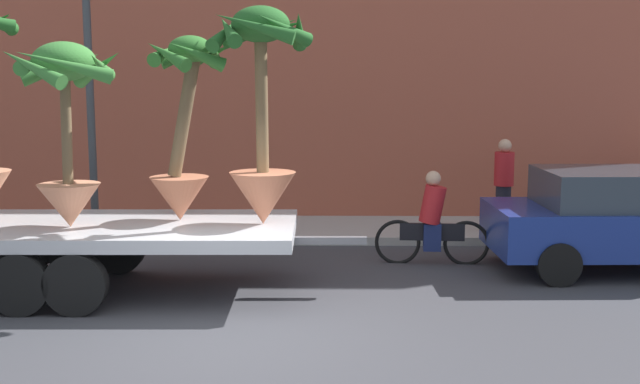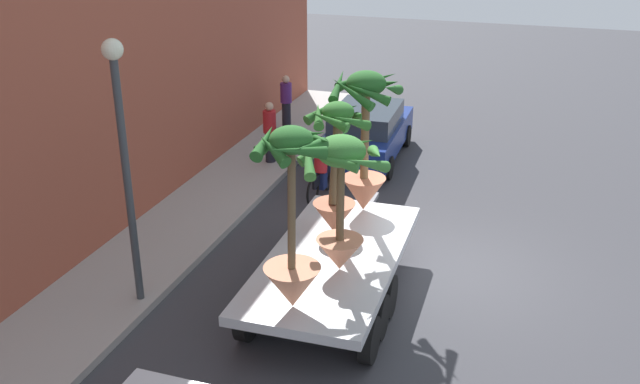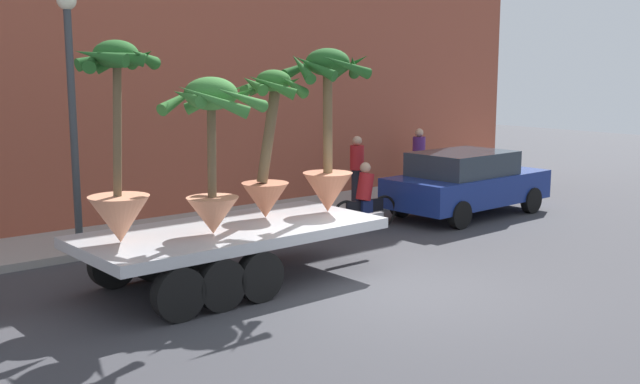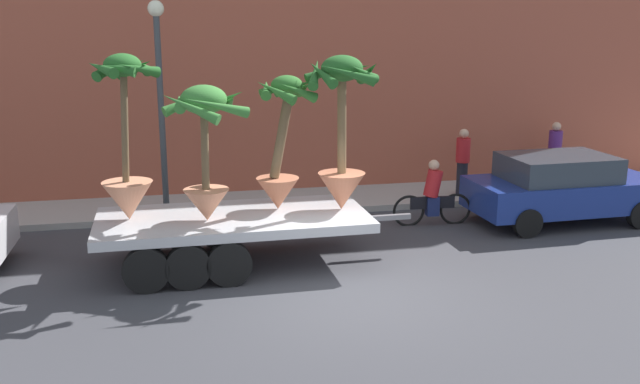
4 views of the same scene
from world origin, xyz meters
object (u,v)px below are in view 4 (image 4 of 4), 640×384
(potted_palm_rear, at_px, (205,144))
(pedestrian_far_left, at_px, (555,152))
(potted_palm_front, at_px, (126,149))
(potted_palm_extra, at_px, (281,147))
(street_lamp, at_px, (160,81))
(parked_car, at_px, (562,187))
(flatbed_trailer, at_px, (220,228))
(pedestrian_near_gate, at_px, (463,160))
(potted_palm_middle, at_px, (342,133))
(cyclist, at_px, (433,196))

(potted_palm_rear, xyz_separation_m, pedestrian_far_left, (9.67, 4.65, -1.36))
(potted_palm_rear, height_order, potted_palm_front, potted_palm_front)
(potted_palm_extra, distance_m, street_lamp, 3.97)
(parked_car, xyz_separation_m, street_lamp, (-8.91, 2.04, 2.40))
(flatbed_trailer, bearing_deg, potted_palm_front, 175.91)
(flatbed_trailer, xyz_separation_m, pedestrian_near_gate, (6.48, 3.76, 0.29))
(potted_palm_front, distance_m, potted_palm_extra, 2.86)
(potted_palm_extra, bearing_deg, potted_palm_front, -176.70)
(pedestrian_near_gate, height_order, pedestrian_far_left, same)
(potted_palm_middle, bearing_deg, cyclist, 34.42)
(pedestrian_far_left, distance_m, street_lamp, 10.73)
(flatbed_trailer, height_order, potted_palm_extra, potted_palm_extra)
(potted_palm_middle, xyz_separation_m, potted_palm_front, (-3.97, 0.11, -0.17))
(potted_palm_middle, bearing_deg, flatbed_trailer, -179.85)
(parked_car, bearing_deg, pedestrian_far_left, 63.01)
(potted_palm_extra, xyz_separation_m, street_lamp, (-2.25, 3.11, 1.04))
(potted_palm_rear, distance_m, pedestrian_near_gate, 7.94)
(potted_palm_middle, distance_m, street_lamp, 4.83)
(parked_car, bearing_deg, potted_palm_front, -172.61)
(pedestrian_far_left, bearing_deg, parked_car, -116.99)
(pedestrian_near_gate, bearing_deg, potted_palm_rear, -149.09)
(potted_palm_middle, height_order, potted_palm_extra, potted_palm_middle)
(potted_palm_middle, xyz_separation_m, potted_palm_extra, (-1.12, 0.27, -0.28))
(potted_palm_rear, relative_size, street_lamp, 0.51)
(pedestrian_near_gate, distance_m, street_lamp, 7.82)
(pedestrian_near_gate, relative_size, pedestrian_far_left, 1.00)
(potted_palm_middle, bearing_deg, potted_palm_rear, -174.16)
(potted_palm_rear, xyz_separation_m, cyclist, (5.15, 2.02, -1.73))
(potted_palm_front, xyz_separation_m, street_lamp, (0.61, 3.27, 0.92))
(parked_car, height_order, pedestrian_far_left, pedestrian_far_left)
(potted_palm_extra, height_order, pedestrian_far_left, potted_palm_extra)
(potted_palm_front, distance_m, pedestrian_far_left, 11.93)
(potted_palm_rear, distance_m, parked_car, 8.43)
(potted_palm_front, xyz_separation_m, parked_car, (9.52, 1.23, -1.48))
(potted_palm_front, height_order, pedestrian_near_gate, potted_palm_front)
(flatbed_trailer, relative_size, potted_palm_rear, 2.46)
(potted_palm_rear, xyz_separation_m, parked_car, (8.13, 1.61, -1.57))
(cyclist, bearing_deg, potted_palm_middle, -145.58)
(parked_car, relative_size, street_lamp, 0.91)
(potted_palm_extra, height_order, street_lamp, street_lamp)
(potted_palm_front, relative_size, potted_palm_extra, 1.17)
(potted_palm_front, bearing_deg, street_lamp, 79.47)
(flatbed_trailer, distance_m, parked_car, 8.01)
(flatbed_trailer, distance_m, pedestrian_near_gate, 7.50)
(potted_palm_rear, xyz_separation_m, potted_palm_front, (-1.39, 0.37, -0.09))
(parked_car, bearing_deg, cyclist, 172.06)
(pedestrian_near_gate, bearing_deg, flatbed_trailer, -149.87)
(potted_palm_middle, height_order, pedestrian_far_left, potted_palm_middle)
(pedestrian_near_gate, bearing_deg, potted_palm_front, -155.79)
(flatbed_trailer, relative_size, potted_palm_front, 2.02)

